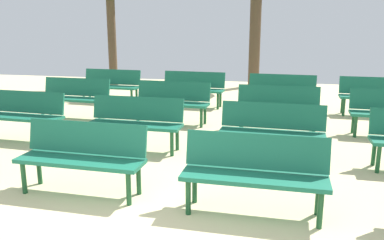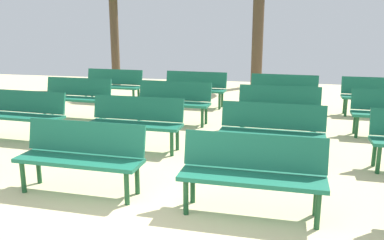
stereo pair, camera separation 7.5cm
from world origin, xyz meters
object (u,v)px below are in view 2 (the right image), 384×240
at_px(bench_r2_c1, 173,100).
at_px(bench_r2_c2, 279,105).
at_px(bench_r3_c3, 378,94).
at_px(bench_r0_c2, 252,170).
at_px(bench_r3_c0, 113,84).
at_px(bench_r1_c1, 136,120).
at_px(bench_r3_c2, 283,90).
at_px(bench_r0_c1, 81,153).
at_px(bench_r3_c1, 195,87).
at_px(bench_r1_c0, 23,112).
at_px(bench_r1_c2, 272,128).
at_px(bench_r2_c0, 76,95).

distance_m(bench_r2_c1, bench_r2_c2, 2.20).
distance_m(bench_r2_c2, bench_r3_c3, 2.84).
height_order(bench_r0_c2, bench_r3_c0, same).
distance_m(bench_r1_c1, bench_r3_c2, 4.38).
bearing_deg(bench_r1_c1, bench_r2_c2, 38.74).
height_order(bench_r0_c1, bench_r3_c1, same).
distance_m(bench_r1_c0, bench_r1_c1, 2.23).
bearing_deg(bench_r0_c2, bench_r1_c2, 86.54).
distance_m(bench_r1_c0, bench_r3_c3, 7.58).
bearing_deg(bench_r2_c0, bench_r3_c3, 15.74).
relative_size(bench_r3_c0, bench_r3_c3, 1.01).
relative_size(bench_r2_c1, bench_r3_c0, 1.00).
bearing_deg(bench_r1_c0, bench_r0_c1, -38.66).
xyz_separation_m(bench_r0_c2, bench_r2_c1, (-1.98, 3.88, 0.00)).
bearing_deg(bench_r1_c2, bench_r2_c1, 139.12).
relative_size(bench_r0_c1, bench_r3_c1, 0.99).
xyz_separation_m(bench_r1_c0, bench_r2_c0, (0.07, 1.85, 0.00)).
height_order(bench_r0_c1, bench_r3_c0, same).
xyz_separation_m(bench_r0_c2, bench_r1_c1, (-2.10, 1.97, 0.00)).
bearing_deg(bench_r3_c2, bench_r1_c2, -88.97).
relative_size(bench_r2_c2, bench_r3_c0, 0.99).
height_order(bench_r1_c2, bench_r3_c1, same).
bearing_deg(bench_r2_c1, bench_r3_c3, 23.90).
distance_m(bench_r0_c1, bench_r1_c2, 2.87).
bearing_deg(bench_r1_c0, bench_r3_c1, 59.72).
distance_m(bench_r1_c1, bench_r2_c0, 2.93).
xyz_separation_m(bench_r2_c1, bench_r2_c2, (2.20, -0.14, 0.00)).
relative_size(bench_r2_c0, bench_r3_c0, 0.99).
height_order(bench_r2_c2, bench_r3_c0, same).
height_order(bench_r1_c0, bench_r1_c2, same).
distance_m(bench_r2_c0, bench_r2_c2, 4.49).
bearing_deg(bench_r0_c2, bench_r2_c1, 118.03).
relative_size(bench_r1_c1, bench_r3_c1, 0.99).
relative_size(bench_r0_c1, bench_r3_c3, 1.00).
bearing_deg(bench_r2_c2, bench_r0_c1, -121.80).
distance_m(bench_r1_c2, bench_r3_c2, 3.76).
height_order(bench_r2_c0, bench_r3_c2, same).
relative_size(bench_r1_c1, bench_r3_c0, 0.99).
xyz_separation_m(bench_r0_c2, bench_r3_c0, (-4.18, 5.78, 0.00)).
height_order(bench_r1_c1, bench_r3_c0, same).
bearing_deg(bench_r1_c2, bench_r3_c0, 140.44).
relative_size(bench_r1_c0, bench_r1_c1, 1.01).
relative_size(bench_r2_c2, bench_r3_c1, 0.99).
distance_m(bench_r1_c1, bench_r2_c2, 2.93).
bearing_deg(bench_r2_c2, bench_r1_c1, -141.41).
height_order(bench_r3_c2, bench_r3_c3, same).
distance_m(bench_r2_c0, bench_r3_c3, 6.87).
bearing_deg(bench_r3_c1, bench_r2_c1, -88.69).
bearing_deg(bench_r2_c0, bench_r1_c1, -40.29).
bearing_deg(bench_r0_c1, bench_r1_c0, 140.01).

